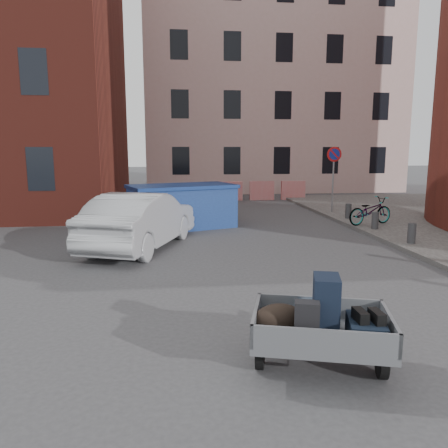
{
  "coord_description": "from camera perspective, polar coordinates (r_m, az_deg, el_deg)",
  "views": [
    {
      "loc": [
        -0.51,
        -7.68,
        2.68
      ],
      "look_at": [
        0.57,
        1.43,
        1.1
      ],
      "focal_mm": 35.0,
      "sensor_mm": 36.0,
      "label": 1
    }
  ],
  "objects": [
    {
      "name": "trailer",
      "position": [
        5.46,
        12.45,
        -12.78
      ],
      "size": [
        1.84,
        1.96,
        1.2
      ],
      "rotation": [
        0.0,
        0.0,
        -0.28
      ],
      "color": "black",
      "rests_on": "ground"
    },
    {
      "name": "bicycle",
      "position": [
        15.76,
        18.55,
        1.64
      ],
      "size": [
        1.89,
        1.14,
        0.94
      ],
      "primitive_type": "imported",
      "rotation": [
        0.0,
        0.0,
        1.88
      ],
      "color": "black",
      "rests_on": "sidewalk"
    },
    {
      "name": "no_parking_sign",
      "position": [
        18.37,
        14.14,
        7.4
      ],
      "size": [
        0.6,
        0.09,
        2.65
      ],
      "color": "gray",
      "rests_on": "sidewalk"
    },
    {
      "name": "bollards",
      "position": [
        13.06,
        23.31,
        -1.12
      ],
      "size": [
        0.22,
        9.02,
        0.55
      ],
      "color": "#3A3A3D",
      "rests_on": "sidewalk"
    },
    {
      "name": "silver_car",
      "position": [
        12.1,
        -10.77,
        0.49
      ],
      "size": [
        3.09,
        4.93,
        1.53
      ],
      "primitive_type": "imported",
      "rotation": [
        0.0,
        0.0,
        2.8
      ],
      "color": "#9DA0A4",
      "rests_on": "ground"
    },
    {
      "name": "dumpster",
      "position": [
        15.05,
        -5.48,
        2.35
      ],
      "size": [
        3.94,
        2.88,
        1.48
      ],
      "rotation": [
        0.0,
        0.0,
        0.33
      ],
      "color": "navy",
      "rests_on": "ground"
    },
    {
      "name": "ground",
      "position": [
        8.16,
        -2.81,
        -9.44
      ],
      "size": [
        120.0,
        120.0,
        0.0
      ],
      "primitive_type": "plane",
      "color": "#38383A",
      "rests_on": "ground"
    },
    {
      "name": "building_pink",
      "position": [
        30.69,
        5.86,
        17.82
      ],
      "size": [
        16.0,
        8.0,
        14.0
      ],
      "primitive_type": "cube",
      "color": "#CBA59C",
      "rests_on": "ground"
    },
    {
      "name": "barriers",
      "position": [
        23.27,
        4.99,
        4.36
      ],
      "size": [
        4.7,
        0.18,
        1.0
      ],
      "color": "red",
      "rests_on": "ground"
    }
  ]
}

